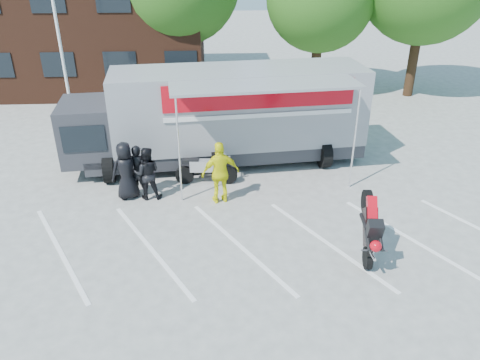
{
  "coord_description": "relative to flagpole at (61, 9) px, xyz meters",
  "views": [
    {
      "loc": [
        -0.38,
        -9.49,
        7.36
      ],
      "look_at": [
        0.29,
        2.38,
        1.3
      ],
      "focal_mm": 35.0,
      "sensor_mm": 36.0,
      "label": 1
    }
  ],
  "objects": [
    {
      "name": "spectator_leather_a",
      "position": [
        3.02,
        -6.09,
        -4.11
      ],
      "size": [
        1.09,
        0.92,
        1.89
      ],
      "primitive_type": "imported",
      "rotation": [
        0.0,
        0.0,
        3.55
      ],
      "color": "black",
      "rests_on": "ground"
    },
    {
      "name": "spectator_hivis",
      "position": [
        5.99,
        -6.52,
        -4.05
      ],
      "size": [
        1.26,
        0.75,
        2.01
      ],
      "primitive_type": "imported",
      "rotation": [
        0.0,
        0.0,
        3.37
      ],
      "color": "#F5F30C",
      "rests_on": "ground"
    },
    {
      "name": "transporter_truck",
      "position": [
        6.24,
        -3.46,
        -5.05
      ],
      "size": [
        11.38,
        6.37,
        3.46
      ],
      "primitive_type": null,
      "rotation": [
        0.0,
        0.0,
        0.11
      ],
      "color": "gray",
      "rests_on": "ground"
    },
    {
      "name": "parking_bay_lines",
      "position": [
        6.24,
        -9.0,
        -5.05
      ],
      "size": [
        18.09,
        13.33,
        0.01
      ],
      "primitive_type": "cube",
      "rotation": [
        0.0,
        0.0,
        0.52
      ],
      "color": "white",
      "rests_on": "ground"
    },
    {
      "name": "stunt_bike_rider",
      "position": [
        9.66,
        -9.49,
        -5.05
      ],
      "size": [
        0.96,
        1.77,
        2.0
      ],
      "primitive_type": null,
      "rotation": [
        0.0,
        0.0,
        -0.1
      ],
      "color": "black",
      "rests_on": "ground"
    },
    {
      "name": "spectator_leather_b",
      "position": [
        3.37,
        -5.92,
        -4.19
      ],
      "size": [
        0.69,
        0.51,
        1.73
      ],
      "primitive_type": "imported",
      "rotation": [
        0.0,
        0.0,
        2.98
      ],
      "color": "black",
      "rests_on": "ground"
    },
    {
      "name": "spectator_leather_c",
      "position": [
        3.68,
        -6.16,
        -4.18
      ],
      "size": [
        0.88,
        0.7,
        1.74
      ],
      "primitive_type": "imported",
      "rotation": [
        0.0,
        0.0,
        3.19
      ],
      "color": "black",
      "rests_on": "ground"
    },
    {
      "name": "parked_motorcycle",
      "position": [
        5.52,
        -5.26,
        -5.05
      ],
      "size": [
        2.18,
        0.83,
        1.12
      ],
      "primitive_type": null,
      "rotation": [
        0.0,
        0.0,
        1.52
      ],
      "color": "#B8B9BD",
      "rests_on": "ground"
    },
    {
      "name": "ground",
      "position": [
        6.24,
        -10.0,
        -5.05
      ],
      "size": [
        100.0,
        100.0,
        0.0
      ],
      "primitive_type": "plane",
      "color": "#ABABA6",
      "rests_on": "ground"
    },
    {
      "name": "office_building",
      "position": [
        -3.76,
        8.0,
        -1.55
      ],
      "size": [
        18.0,
        8.0,
        7.0
      ],
      "primitive_type": "cube",
      "color": "#472417",
      "rests_on": "ground"
    },
    {
      "name": "flagpole",
      "position": [
        0.0,
        0.0,
        0.0
      ],
      "size": [
        1.61,
        0.12,
        8.0
      ],
      "color": "white",
      "rests_on": "ground"
    }
  ]
}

